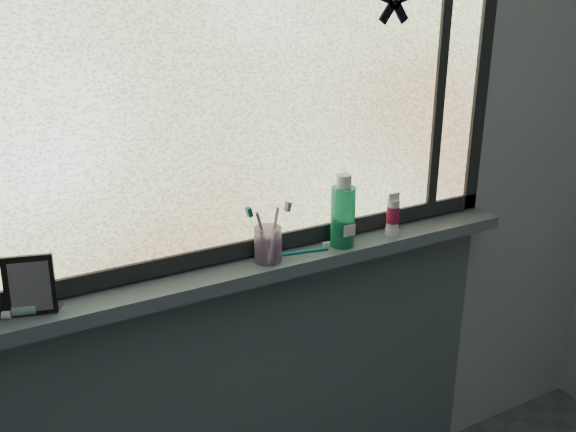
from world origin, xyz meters
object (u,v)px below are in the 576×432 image
(vanity_mirror, at_px, (30,285))
(mouthwash_bottle, at_px, (343,211))
(cream_tube, at_px, (393,213))
(toothbrush_cup, at_px, (268,244))

(vanity_mirror, xyz_separation_m, mouthwash_bottle, (0.89, -0.02, 0.04))
(mouthwash_bottle, height_order, cream_tube, mouthwash_bottle)
(toothbrush_cup, distance_m, mouthwash_bottle, 0.26)
(vanity_mirror, xyz_separation_m, toothbrush_cup, (0.64, -0.01, -0.02))
(toothbrush_cup, bearing_deg, vanity_mirror, 178.99)
(toothbrush_cup, relative_size, mouthwash_bottle, 0.56)
(toothbrush_cup, xyz_separation_m, mouthwash_bottle, (0.25, -0.01, 0.06))
(vanity_mirror, distance_m, toothbrush_cup, 0.64)
(vanity_mirror, distance_m, cream_tube, 1.07)
(toothbrush_cup, height_order, cream_tube, cream_tube)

